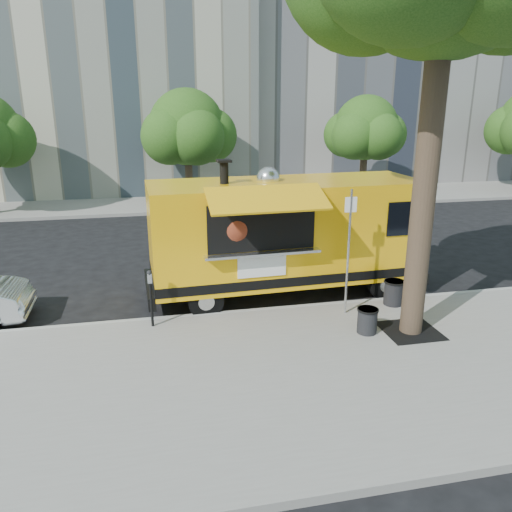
# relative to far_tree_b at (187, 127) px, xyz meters

# --- Properties ---
(ground) EXTENTS (120.00, 120.00, 0.00)m
(ground) POSITION_rel_far_tree_b_xyz_m (1.00, -12.70, -3.83)
(ground) COLOR black
(ground) RESTS_ON ground
(sidewalk) EXTENTS (60.00, 6.00, 0.15)m
(sidewalk) POSITION_rel_far_tree_b_xyz_m (1.00, -16.70, -3.76)
(sidewalk) COLOR gray
(sidewalk) RESTS_ON ground
(curb) EXTENTS (60.00, 0.14, 0.16)m
(curb) POSITION_rel_far_tree_b_xyz_m (1.00, -13.63, -3.76)
(curb) COLOR #999993
(curb) RESTS_ON ground
(far_sidewalk) EXTENTS (60.00, 5.00, 0.15)m
(far_sidewalk) POSITION_rel_far_tree_b_xyz_m (1.00, 0.80, -3.76)
(far_sidewalk) COLOR gray
(far_sidewalk) RESTS_ON ground
(building_mid) EXTENTS (20.00, 14.00, 20.00)m
(building_mid) POSITION_rel_far_tree_b_xyz_m (13.00, 10.30, 6.17)
(building_mid) COLOR gray
(building_mid) RESTS_ON ground
(tree_well) EXTENTS (1.20, 1.20, 0.02)m
(tree_well) POSITION_rel_far_tree_b_xyz_m (3.60, -15.50, -3.68)
(tree_well) COLOR black
(tree_well) RESTS_ON sidewalk
(far_tree_b) EXTENTS (3.60, 3.60, 5.50)m
(far_tree_b) POSITION_rel_far_tree_b_xyz_m (0.00, 0.00, 0.00)
(far_tree_b) COLOR #33261C
(far_tree_b) RESTS_ON far_sidewalk
(far_tree_c) EXTENTS (3.24, 3.24, 5.21)m
(far_tree_c) POSITION_rel_far_tree_b_xyz_m (9.00, -0.30, -0.12)
(far_tree_c) COLOR #33261C
(far_tree_c) RESTS_ON far_sidewalk
(sign_post) EXTENTS (0.28, 0.06, 3.00)m
(sign_post) POSITION_rel_far_tree_b_xyz_m (2.55, -14.25, -1.98)
(sign_post) COLOR silver
(sign_post) RESTS_ON sidewalk
(parking_meter) EXTENTS (0.11, 0.11, 1.33)m
(parking_meter) POSITION_rel_far_tree_b_xyz_m (-2.00, -14.05, -2.85)
(parking_meter) COLOR black
(parking_meter) RESTS_ON sidewalk
(food_truck) EXTENTS (7.45, 3.64, 3.65)m
(food_truck) POSITION_rel_far_tree_b_xyz_m (1.52, -12.41, -2.12)
(food_truck) COLOR #FDB40D
(food_truck) RESTS_ON ground
(trash_bin_left) EXTENTS (0.52, 0.52, 0.62)m
(trash_bin_left) POSITION_rel_far_tree_b_xyz_m (3.93, -14.00, -3.35)
(trash_bin_left) COLOR black
(trash_bin_left) RESTS_ON sidewalk
(trash_bin_right) EXTENTS (0.47, 0.47, 0.56)m
(trash_bin_right) POSITION_rel_far_tree_b_xyz_m (2.62, -15.36, -3.38)
(trash_bin_right) COLOR black
(trash_bin_right) RESTS_ON sidewalk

